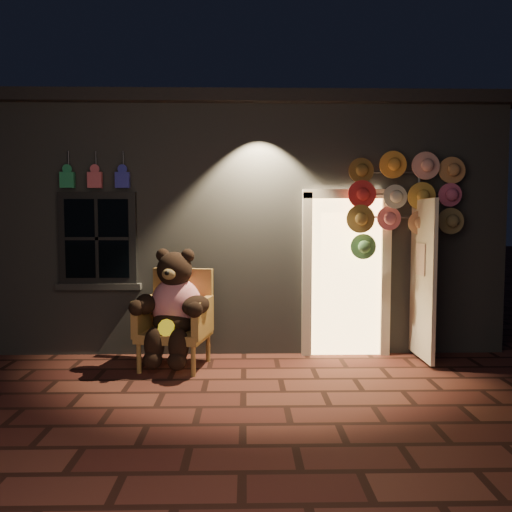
{
  "coord_description": "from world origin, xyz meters",
  "views": [
    {
      "loc": [
        0.03,
        -5.08,
        1.78
      ],
      "look_at": [
        0.15,
        1.0,
        1.35
      ],
      "focal_mm": 35.0,
      "sensor_mm": 36.0,
      "label": 1
    }
  ],
  "objects": [
    {
      "name": "teddy_bear",
      "position": [
        -0.84,
        0.85,
        0.76
      ],
      "size": [
        0.98,
        0.84,
        1.37
      ],
      "rotation": [
        0.0,
        0.0,
        -0.2
      ],
      "color": "red",
      "rests_on": "ground"
    },
    {
      "name": "wicker_armchair",
      "position": [
        -0.82,
        1.0,
        0.59
      ],
      "size": [
        0.93,
        0.87,
        1.18
      ],
      "rotation": [
        0.0,
        0.0,
        -0.2
      ],
      "color": "#A3743F",
      "rests_on": "ground"
    },
    {
      "name": "shop_building",
      "position": [
        0.0,
        3.99,
        1.74
      ],
      "size": [
        7.3,
        5.95,
        3.51
      ],
      "color": "slate",
      "rests_on": "ground"
    },
    {
      "name": "ground",
      "position": [
        0.0,
        0.0,
        0.0
      ],
      "size": [
        60.0,
        60.0,
        0.0
      ],
      "primitive_type": "plane",
      "color": "brown",
      "rests_on": "ground"
    },
    {
      "name": "hat_rack",
      "position": [
        2.04,
        1.28,
        2.04
      ],
      "size": [
        1.48,
        0.22,
        2.62
      ],
      "color": "#59595E",
      "rests_on": "ground"
    }
  ]
}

